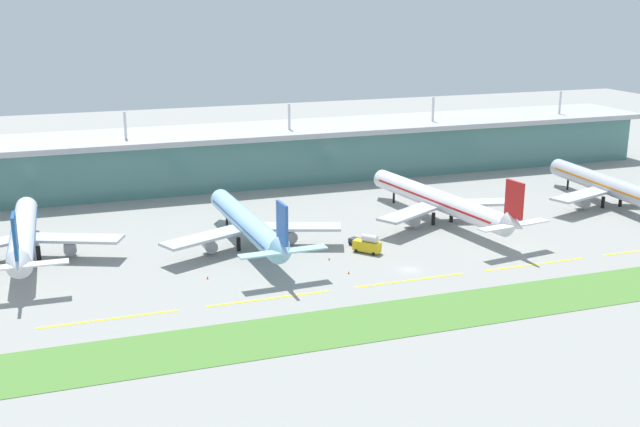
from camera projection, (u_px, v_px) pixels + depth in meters
The scene contains 16 objects.
ground_plane at pixel (409, 270), 187.04m from camera, with size 600.00×600.00×0.00m, color gray.
terminal_building at pixel (285, 152), 278.69m from camera, with size 288.00×34.00×27.75m.
airliner_nearest at pixel (23, 235), 192.72m from camera, with size 48.79×63.15×18.90m.
airliner_near_middle at pixel (248, 224), 201.77m from camera, with size 48.75×63.77×18.90m.
airliner_far_middle at pixel (440, 201), 224.78m from camera, with size 48.30×71.80×18.90m.
airliner_farthest at pixel (610, 186), 242.20m from camera, with size 48.74×65.97×18.90m.
taxiway_stripe_west at pixel (110, 319), 158.38m from camera, with size 28.00×0.70×0.04m, color yellow.
taxiway_stripe_mid_west at pixel (270, 299), 169.19m from camera, with size 28.00×0.70×0.04m, color yellow.
taxiway_stripe_centre at pixel (410, 280), 179.99m from camera, with size 28.00×0.70×0.04m, color yellow.
taxiway_stripe_mid_east at pixel (535, 264), 190.80m from camera, with size 28.00×0.70×0.04m, color yellow.
grass_verge at pixel (462, 309), 163.63m from camera, with size 300.00×18.00×0.10m, color #518438.
pushback_tug at pixel (357, 242), 204.98m from camera, with size 4.21×5.01×1.85m.
fuel_truck at pixel (368, 244), 198.90m from camera, with size 6.65×7.16×4.95m.
safety_cone_left_wingtip at pixel (329, 259), 193.85m from camera, with size 0.56×0.56×0.70m, color orange.
safety_cone_nose_front at pixel (349, 273), 184.18m from camera, with size 0.56×0.56×0.70m, color orange.
safety_cone_right_wingtip at pixel (207, 278), 180.86m from camera, with size 0.56×0.56×0.70m, color orange.
Camera 1 is at (-78.67, -159.32, 63.78)m, focal length 43.44 mm.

